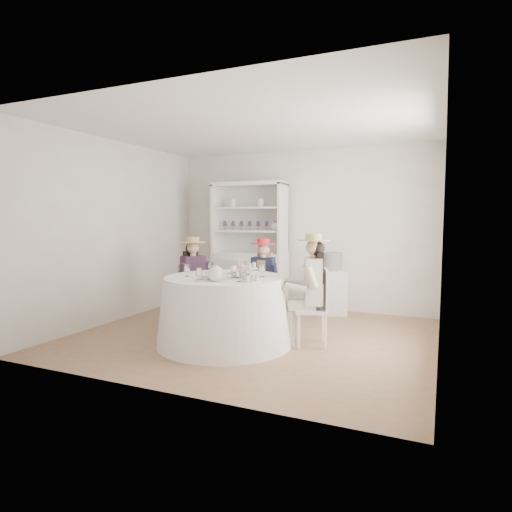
% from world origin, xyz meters
% --- Properties ---
extents(ground, '(4.50, 4.50, 0.00)m').
position_xyz_m(ground, '(0.00, 0.00, 0.00)').
color(ground, brown).
rests_on(ground, ground).
extents(ceiling, '(4.50, 4.50, 0.00)m').
position_xyz_m(ceiling, '(0.00, 0.00, 2.70)').
color(ceiling, white).
rests_on(ceiling, wall_back).
extents(wall_back, '(4.50, 0.00, 4.50)m').
position_xyz_m(wall_back, '(0.00, 2.00, 1.35)').
color(wall_back, silver).
rests_on(wall_back, ground).
extents(wall_front, '(4.50, 0.00, 4.50)m').
position_xyz_m(wall_front, '(0.00, -2.00, 1.35)').
color(wall_front, silver).
rests_on(wall_front, ground).
extents(wall_left, '(0.00, 4.50, 4.50)m').
position_xyz_m(wall_left, '(-2.25, 0.00, 1.35)').
color(wall_left, silver).
rests_on(wall_left, ground).
extents(wall_right, '(0.00, 4.50, 4.50)m').
position_xyz_m(wall_right, '(2.25, 0.00, 1.35)').
color(wall_right, silver).
rests_on(wall_right, ground).
extents(tea_table, '(1.66, 1.66, 0.84)m').
position_xyz_m(tea_table, '(-0.17, -0.47, 0.42)').
color(tea_table, white).
rests_on(tea_table, ground).
extents(hutch, '(1.31, 0.57, 2.16)m').
position_xyz_m(hutch, '(-0.80, 1.67, 0.77)').
color(hutch, silver).
rests_on(hutch, ground).
extents(side_table, '(0.57, 0.57, 0.71)m').
position_xyz_m(side_table, '(0.63, 1.75, 0.35)').
color(side_table, silver).
rests_on(side_table, ground).
extents(hatbox, '(0.38, 0.38, 0.29)m').
position_xyz_m(hatbox, '(0.63, 1.75, 0.85)').
color(hatbox, black).
rests_on(hatbox, side_table).
extents(guest_left, '(0.54, 0.50, 1.28)m').
position_xyz_m(guest_left, '(-1.01, 0.18, 0.72)').
color(guest_left, silver).
rests_on(guest_left, ground).
extents(guest_mid, '(0.46, 0.48, 1.25)m').
position_xyz_m(guest_mid, '(-0.11, 0.59, 0.71)').
color(guest_mid, silver).
rests_on(guest_mid, ground).
extents(guest_right, '(0.56, 0.51, 1.36)m').
position_xyz_m(guest_right, '(0.82, -0.10, 0.77)').
color(guest_right, silver).
rests_on(guest_right, ground).
extents(spare_chair, '(0.38, 0.38, 0.87)m').
position_xyz_m(spare_chair, '(-0.93, 1.27, 0.46)').
color(spare_chair, silver).
rests_on(spare_chair, ground).
extents(teacup_a, '(0.09, 0.09, 0.07)m').
position_xyz_m(teacup_a, '(-0.36, -0.29, 0.87)').
color(teacup_a, white).
rests_on(teacup_a, tea_table).
extents(teacup_b, '(0.10, 0.10, 0.07)m').
position_xyz_m(teacup_b, '(-0.13, -0.17, 0.87)').
color(teacup_b, white).
rests_on(teacup_b, tea_table).
extents(teacup_c, '(0.11, 0.11, 0.07)m').
position_xyz_m(teacup_c, '(0.07, -0.38, 0.87)').
color(teacup_c, white).
rests_on(teacup_c, tea_table).
extents(flower_bowl, '(0.24, 0.24, 0.05)m').
position_xyz_m(flower_bowl, '(0.02, -0.46, 0.86)').
color(flower_bowl, white).
rests_on(flower_bowl, tea_table).
extents(flower_arrangement, '(0.20, 0.20, 0.08)m').
position_xyz_m(flower_arrangement, '(0.05, -0.52, 0.94)').
color(flower_arrangement, pink).
rests_on(flower_arrangement, tea_table).
extents(table_teapot, '(0.26, 0.18, 0.19)m').
position_xyz_m(table_teapot, '(-0.07, -0.85, 0.92)').
color(table_teapot, white).
rests_on(table_teapot, tea_table).
extents(sandwich_plate, '(0.24, 0.24, 0.05)m').
position_xyz_m(sandwich_plate, '(-0.23, -0.83, 0.85)').
color(sandwich_plate, white).
rests_on(sandwich_plate, tea_table).
extents(cupcake_stand, '(0.23, 0.23, 0.21)m').
position_xyz_m(cupcake_stand, '(0.29, -0.72, 0.91)').
color(cupcake_stand, white).
rests_on(cupcake_stand, tea_table).
extents(stemware_set, '(0.95, 0.99, 0.15)m').
position_xyz_m(stemware_set, '(-0.17, -0.47, 0.91)').
color(stemware_set, white).
rests_on(stemware_set, tea_table).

